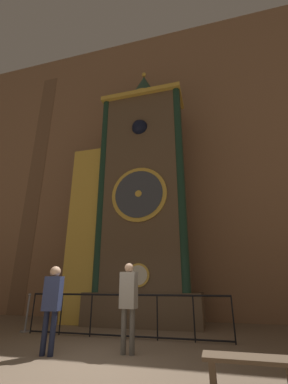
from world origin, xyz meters
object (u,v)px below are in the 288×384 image
visitor_near (52,300)px  visitor_bench (251,368)px  clock_tower (134,199)px  stanchion_post (26,319)px  visitor_far (129,298)px

visitor_near → visitor_bench: (3.63, -1.01, -0.70)m
clock_tower → visitor_bench: 7.41m
visitor_near → stanchion_post: 3.18m
visitor_far → visitor_near: bearing=-154.8°
stanchion_post → visitor_bench: bearing=-28.5°
clock_tower → visitor_near: (-0.42, -4.21, -3.47)m
visitor_bench → visitor_near: bearing=164.5°
clock_tower → stanchion_post: size_ratio=10.28×
visitor_far → clock_tower: bearing=112.6°
clock_tower → stanchion_post: (-2.65, -2.03, -4.14)m
visitor_near → visitor_bench: size_ratio=1.42×
visitor_bench → clock_tower: bearing=121.6°
stanchion_post → visitor_far: bearing=-24.2°
clock_tower → visitor_bench: (3.21, -5.21, -4.17)m
visitor_near → visitor_far: size_ratio=0.96×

